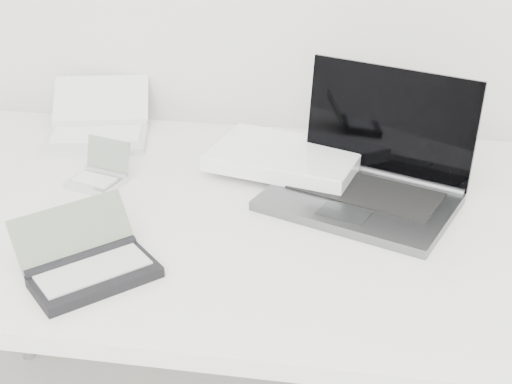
# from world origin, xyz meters

# --- Properties ---
(desk) EXTENTS (1.60, 0.80, 0.73)m
(desk) POSITION_xyz_m (0.00, 1.55, 0.68)
(desk) COLOR white
(desk) RESTS_ON ground
(laptop_large) EXTENTS (0.52, 0.42, 0.23)m
(laptop_large) POSITION_xyz_m (0.09, 1.67, 0.77)
(laptop_large) COLOR #5B5E61
(laptop_large) RESTS_ON desk
(netbook_open_white) EXTENTS (0.27, 0.31, 0.09)m
(netbook_open_white) POSITION_xyz_m (-0.44, 1.83, 0.75)
(netbook_open_white) COLOR silver
(netbook_open_white) RESTS_ON desk
(pda_silver) EXTENTS (0.12, 0.12, 0.08)m
(pda_silver) POSITION_xyz_m (-0.35, 1.61, 0.75)
(pda_silver) COLOR silver
(pda_silver) RESTS_ON desk
(palmtop_charcoal) EXTENTS (0.24, 0.24, 0.09)m
(palmtop_charcoal) POSITION_xyz_m (-0.26, 1.31, 0.75)
(palmtop_charcoal) COLOR black
(palmtop_charcoal) RESTS_ON desk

